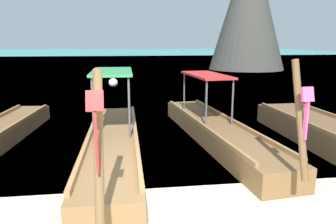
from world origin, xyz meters
name	(u,v)px	position (x,y,z in m)	size (l,w,h in m)	color
ground	(192,214)	(0.00, 0.00, 0.00)	(120.00, 120.00, 0.00)	beige
sea_water	(130,56)	(0.00, 61.02, 0.00)	(120.00, 120.00, 0.00)	teal
longtail_boat_red_ribbon	(113,146)	(-1.36, 2.63, 0.36)	(1.18, 7.06, 2.44)	brown
longtail_boat_pink_ribbon	(216,130)	(1.47, 3.76, 0.32)	(1.83, 7.42, 2.49)	brown
karst_rock	(250,5)	(11.34, 27.04, 6.30)	(7.78, 7.44, 12.98)	#383833
mooring_buoy_near	(113,83)	(-1.80, 15.33, 0.28)	(0.56, 0.56, 0.56)	white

